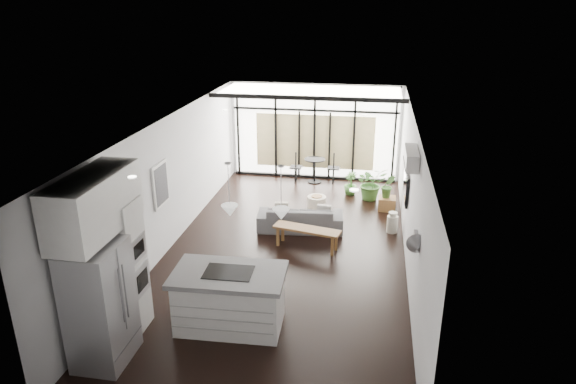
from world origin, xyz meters
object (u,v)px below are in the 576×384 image
(fridge, at_px, (100,305))
(tv, at_px, (406,185))
(milk_can, at_px, (392,222))
(island, at_px, (230,299))
(sofa, at_px, (300,214))
(console_bench, at_px, (307,238))
(pouf, at_px, (317,204))

(fridge, bearing_deg, tv, 47.15)
(milk_can, bearing_deg, tv, -61.28)
(island, height_order, sofa, island)
(console_bench, relative_size, milk_can, 2.93)
(pouf, height_order, tv, tv)
(console_bench, bearing_deg, fridge, -108.34)
(sofa, distance_m, pouf, 1.21)
(sofa, xyz_separation_m, milk_can, (2.11, 0.19, -0.14))
(console_bench, distance_m, tv, 2.42)
(sofa, xyz_separation_m, console_bench, (0.28, -0.94, -0.15))
(sofa, height_order, milk_can, sofa)
(fridge, distance_m, sofa, 5.52)
(island, height_order, pouf, island)
(fridge, relative_size, tv, 1.70)
(milk_can, bearing_deg, fridge, -129.34)
(console_bench, bearing_deg, sofa, 119.19)
(island, distance_m, fridge, 2.00)
(pouf, height_order, milk_can, milk_can)
(fridge, distance_m, pouf, 6.71)
(pouf, bearing_deg, island, -99.21)
(fridge, relative_size, console_bench, 1.28)
(tv, bearing_deg, sofa, 175.25)
(pouf, bearing_deg, console_bench, -89.08)
(island, bearing_deg, fridge, -147.13)
(milk_can, bearing_deg, pouf, 152.37)
(fridge, relative_size, pouf, 3.90)
(fridge, height_order, console_bench, fridge)
(console_bench, xyz_separation_m, tv, (2.04, 0.75, 1.07))
(sofa, distance_m, console_bench, 0.99)
(island, xyz_separation_m, pouf, (0.82, 5.09, -0.30))
(fridge, height_order, sofa, fridge)
(milk_can, bearing_deg, island, -123.20)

